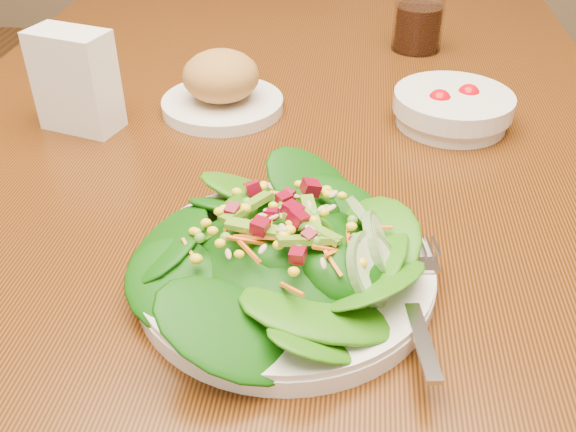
{
  "coord_description": "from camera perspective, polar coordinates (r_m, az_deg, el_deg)",
  "views": [
    {
      "loc": [
        0.1,
        -0.65,
        1.12
      ],
      "look_at": [
        0.05,
        -0.21,
        0.81
      ],
      "focal_mm": 40.0,
      "sensor_mm": 36.0,
      "label": 1
    }
  ],
  "objects": [
    {
      "name": "dining_table",
      "position": [
        0.81,
        -1.81,
        -0.58
      ],
      "size": [
        0.9,
        1.4,
        0.75
      ],
      "color": "#622E0E",
      "rests_on": "ground_plane"
    },
    {
      "name": "chair_far",
      "position": [
        1.83,
        -2.99,
        13.0
      ],
      "size": [
        0.5,
        0.5,
        0.82
      ],
      "rotation": [
        0.0,
        0.0,
        3.54
      ],
      "color": "#41240B",
      "rests_on": "ground_plane"
    },
    {
      "name": "salad_plate",
      "position": [
        0.55,
        0.71,
        -3.65
      ],
      "size": [
        0.26,
        0.26,
        0.07
      ],
      "rotation": [
        0.0,
        0.0,
        0.33
      ],
      "color": "white",
      "rests_on": "dining_table"
    },
    {
      "name": "bread_plate",
      "position": [
        0.84,
        -5.92,
        11.34
      ],
      "size": [
        0.16,
        0.16,
        0.08
      ],
      "color": "white",
      "rests_on": "dining_table"
    },
    {
      "name": "tomato_bowl",
      "position": [
        0.83,
        14.4,
        9.27
      ],
      "size": [
        0.15,
        0.15,
        0.05
      ],
      "color": "white",
      "rests_on": "dining_table"
    },
    {
      "name": "drinking_glass",
      "position": [
        1.06,
        11.61,
        17.32
      ],
      "size": [
        0.08,
        0.08,
        0.14
      ],
      "color": "silver",
      "rests_on": "dining_table"
    },
    {
      "name": "napkin_holder",
      "position": [
        0.82,
        -18.4,
        11.55
      ],
      "size": [
        0.1,
        0.08,
        0.12
      ],
      "rotation": [
        0.0,
        0.0,
        -0.28
      ],
      "color": "white",
      "rests_on": "dining_table"
    }
  ]
}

